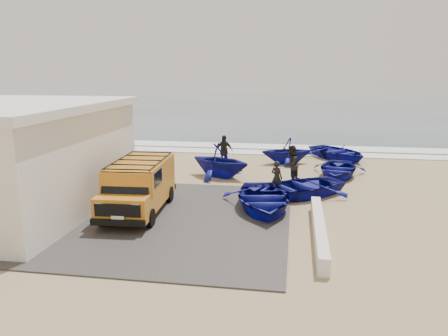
{
  "coord_description": "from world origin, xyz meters",
  "views": [
    {
      "loc": [
        4.08,
        -17.18,
        5.52
      ],
      "look_at": [
        0.98,
        1.75,
        1.2
      ],
      "focal_mm": 35.0,
      "sensor_mm": 36.0,
      "label": 1
    }
  ],
  "objects": [
    {
      "name": "fisherman_front",
      "position": [
        3.34,
        2.08,
        0.77
      ],
      "size": [
        0.67,
        0.6,
        1.54
      ],
      "primitive_type": "imported",
      "rotation": [
        0.0,
        0.0,
        2.63
      ],
      "color": "black",
      "rests_on": "ground"
    },
    {
      "name": "surf_line",
      "position": [
        0.0,
        12.0,
        0.03
      ],
      "size": [
        180.0,
        1.6,
        0.06
      ],
      "primitive_type": "cube",
      "color": "white",
      "rests_on": "ground"
    },
    {
      "name": "boat_mid_left",
      "position": [
        0.24,
        4.87,
        0.9
      ],
      "size": [
        4.33,
        4.11,
        1.79
      ],
      "primitive_type": "imported",
      "rotation": [
        0.0,
        0.0,
        1.13
      ],
      "color": "navy",
      "rests_on": "ground"
    },
    {
      "name": "boat_near_right",
      "position": [
        4.39,
        1.86,
        0.44
      ],
      "size": [
        5.27,
        5.05,
        0.89
      ],
      "primitive_type": "imported",
      "rotation": [
        0.0,
        0.0,
        -0.91
      ],
      "color": "navy",
      "rests_on": "ground"
    },
    {
      "name": "fisherman_back",
      "position": [
        0.04,
        7.35,
        0.93
      ],
      "size": [
        1.17,
        0.91,
        1.86
      ],
      "primitive_type": "imported",
      "rotation": [
        0.0,
        0.0,
        0.48
      ],
      "color": "black",
      "rests_on": "ground"
    },
    {
      "name": "parapet",
      "position": [
        5.0,
        -3.0,
        0.28
      ],
      "size": [
        0.35,
        6.0,
        0.55
      ],
      "primitive_type": "cube",
      "color": "silver",
      "rests_on": "ground"
    },
    {
      "name": "slab",
      "position": [
        -2.0,
        -2.0,
        0.03
      ],
      "size": [
        12.0,
        10.0,
        0.05
      ],
      "primitive_type": "cube",
      "color": "#3F3C3A",
      "rests_on": "ground"
    },
    {
      "name": "boat_far_right",
      "position": [
        6.78,
        10.7,
        0.45
      ],
      "size": [
        5.09,
        5.31,
        0.9
      ],
      "primitive_type": "imported",
      "rotation": [
        0.0,
        0.0,
        0.66
      ],
      "color": "navy",
      "rests_on": "ground"
    },
    {
      "name": "boat_mid_right",
      "position": [
        6.37,
        5.92,
        0.41
      ],
      "size": [
        3.46,
        4.38,
        0.82
      ],
      "primitive_type": "imported",
      "rotation": [
        0.0,
        0.0,
        -0.17
      ],
      "color": "navy",
      "rests_on": "ground"
    },
    {
      "name": "ground",
      "position": [
        0.0,
        0.0,
        0.0
      ],
      "size": [
        160.0,
        160.0,
        0.0
      ],
      "primitive_type": "plane",
      "color": "tan"
    },
    {
      "name": "boat_far_left",
      "position": [
        3.62,
        8.82,
        0.79
      ],
      "size": [
        3.6,
        3.33,
        1.57
      ],
      "primitive_type": "imported",
      "rotation": [
        0.0,
        0.0,
        -1.28
      ],
      "color": "navy",
      "rests_on": "ground"
    },
    {
      "name": "ocean",
      "position": [
        0.0,
        56.0,
        0.0
      ],
      "size": [
        180.0,
        88.0,
        0.01
      ],
      "primitive_type": "cube",
      "color": "#385166",
      "rests_on": "ground"
    },
    {
      "name": "van",
      "position": [
        -1.89,
        -1.37,
        1.12
      ],
      "size": [
        2.2,
        4.96,
        2.08
      ],
      "rotation": [
        0.0,
        0.0,
        0.06
      ],
      "color": "orange",
      "rests_on": "ground"
    },
    {
      "name": "surf_wash",
      "position": [
        0.0,
        14.5,
        0.02
      ],
      "size": [
        180.0,
        2.2,
        0.04
      ],
      "primitive_type": "cube",
      "color": "white",
      "rests_on": "ground"
    },
    {
      "name": "fisherman_middle",
      "position": [
        3.95,
        4.08,
        0.96
      ],
      "size": [
        1.06,
        1.15,
        1.92
      ],
      "primitive_type": "imported",
      "rotation": [
        0.0,
        0.0,
        -2.02
      ],
      "color": "black",
      "rests_on": "ground"
    },
    {
      "name": "boat_near_left",
      "position": [
        2.89,
        -0.31,
        0.46
      ],
      "size": [
        3.93,
        4.94,
        0.92
      ],
      "primitive_type": "imported",
      "rotation": [
        0.0,
        0.0,
        0.18
      ],
      "color": "navy",
      "rests_on": "ground"
    }
  ]
}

